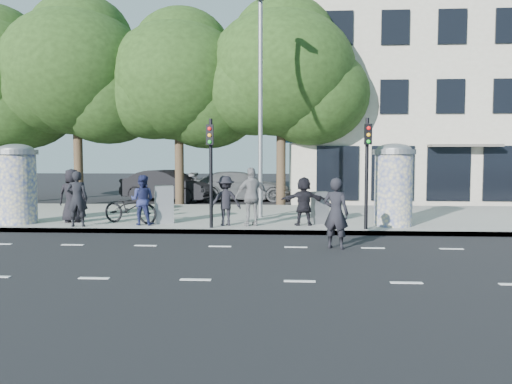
# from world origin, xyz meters

# --- Properties ---
(ground) EXTENTS (120.00, 120.00, 0.00)m
(ground) POSITION_xyz_m (0.00, 0.00, 0.00)
(ground) COLOR black
(ground) RESTS_ON ground
(sidewalk) EXTENTS (40.00, 8.00, 0.15)m
(sidewalk) POSITION_xyz_m (0.00, 7.50, 0.07)
(sidewalk) COLOR gray
(sidewalk) RESTS_ON ground
(curb) EXTENTS (40.00, 0.10, 0.16)m
(curb) POSITION_xyz_m (0.00, 3.55, 0.07)
(curb) COLOR slate
(curb) RESTS_ON ground
(lane_dash_near) EXTENTS (32.00, 0.12, 0.01)m
(lane_dash_near) POSITION_xyz_m (0.00, -2.20, 0.00)
(lane_dash_near) COLOR silver
(lane_dash_near) RESTS_ON ground
(lane_dash_far) EXTENTS (32.00, 0.12, 0.01)m
(lane_dash_far) POSITION_xyz_m (0.00, 1.40, 0.00)
(lane_dash_far) COLOR silver
(lane_dash_far) RESTS_ON ground
(ad_column_left) EXTENTS (1.36, 1.36, 2.65)m
(ad_column_left) POSITION_xyz_m (-7.20, 4.50, 1.54)
(ad_column_left) COLOR beige
(ad_column_left) RESTS_ON sidewalk
(ad_column_right) EXTENTS (1.36, 1.36, 2.65)m
(ad_column_right) POSITION_xyz_m (5.20, 4.70, 1.54)
(ad_column_right) COLOR beige
(ad_column_right) RESTS_ON sidewalk
(traffic_pole_near) EXTENTS (0.22, 0.31, 3.40)m
(traffic_pole_near) POSITION_xyz_m (-0.60, 3.79, 2.23)
(traffic_pole_near) COLOR black
(traffic_pole_near) RESTS_ON sidewalk
(traffic_pole_far) EXTENTS (0.22, 0.31, 3.40)m
(traffic_pole_far) POSITION_xyz_m (4.20, 3.79, 2.23)
(traffic_pole_far) COLOR black
(traffic_pole_far) RESTS_ON sidewalk
(street_lamp) EXTENTS (0.25, 0.93, 8.00)m
(street_lamp) POSITION_xyz_m (0.80, 6.63, 4.79)
(street_lamp) COLOR slate
(street_lamp) RESTS_ON sidewalk
(tree_mid_left) EXTENTS (7.20, 7.20, 9.57)m
(tree_mid_left) POSITION_xyz_m (-8.50, 12.50, 6.50)
(tree_mid_left) COLOR #38281C
(tree_mid_left) RESTS_ON ground
(tree_near_left) EXTENTS (6.80, 6.80, 8.97)m
(tree_near_left) POSITION_xyz_m (-3.50, 12.70, 6.06)
(tree_near_left) COLOR #38281C
(tree_near_left) RESTS_ON ground
(tree_center) EXTENTS (7.00, 7.00, 9.30)m
(tree_center) POSITION_xyz_m (1.50, 12.30, 6.31)
(tree_center) COLOR #38281C
(tree_center) RESTS_ON ground
(building) EXTENTS (20.30, 15.85, 12.00)m
(building) POSITION_xyz_m (12.00, 19.99, 5.99)
(building) COLOR #ABA490
(building) RESTS_ON ground
(ped_a) EXTENTS (0.96, 0.70, 1.82)m
(ped_a) POSITION_xyz_m (-5.49, 4.84, 1.06)
(ped_a) COLOR black
(ped_a) RESTS_ON sidewalk
(ped_b) EXTENTS (0.73, 0.56, 1.78)m
(ped_b) POSITION_xyz_m (-4.90, 3.85, 1.04)
(ped_b) COLOR black
(ped_b) RESTS_ON sidewalk
(ped_c) EXTENTS (0.83, 0.67, 1.63)m
(ped_c) POSITION_xyz_m (-2.94, 4.37, 0.97)
(ped_c) COLOR #1F244E
(ped_c) RESTS_ON sidewalk
(ped_d) EXTENTS (1.18, 0.90, 1.61)m
(ped_d) POSITION_xyz_m (-0.22, 4.40, 0.95)
(ped_d) COLOR black
(ped_d) RESTS_ON sidewalk
(ped_e) EXTENTS (1.26, 0.98, 1.89)m
(ped_e) POSITION_xyz_m (0.65, 4.34, 1.10)
(ped_e) COLOR gray
(ped_e) RESTS_ON sidewalk
(ped_f) EXTENTS (1.49, 0.62, 1.58)m
(ped_f) POSITION_xyz_m (2.31, 4.58, 0.94)
(ped_f) COLOR black
(ped_f) RESTS_ON sidewalk
(man_road) EXTENTS (0.80, 0.69, 1.84)m
(man_road) POSITION_xyz_m (3.02, 1.29, 0.92)
(man_road) COLOR black
(man_road) RESTS_ON ground
(bicycle) EXTENTS (1.29, 2.15, 1.07)m
(bicycle) POSITION_xyz_m (-3.46, 4.73, 0.68)
(bicycle) COLOR black
(bicycle) RESTS_ON sidewalk
(cabinet_left) EXTENTS (0.71, 0.61, 1.25)m
(cabinet_left) POSITION_xyz_m (-2.34, 4.86, 0.78)
(cabinet_left) COLOR gray
(cabinet_left) RESTS_ON sidewalk
(cabinet_right) EXTENTS (0.60, 0.52, 1.06)m
(cabinet_right) POSITION_xyz_m (2.88, 5.07, 0.68)
(cabinet_right) COLOR slate
(cabinet_right) RESTS_ON sidewalk
(car_mid) EXTENTS (3.17, 5.36, 1.67)m
(car_mid) POSITION_xyz_m (-4.52, 14.66, 0.83)
(car_mid) COLOR black
(car_mid) RESTS_ON ground
(car_right) EXTENTS (2.74, 5.65, 1.58)m
(car_right) POSITION_xyz_m (-0.71, 15.28, 0.79)
(car_right) COLOR #585C60
(car_right) RESTS_ON ground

